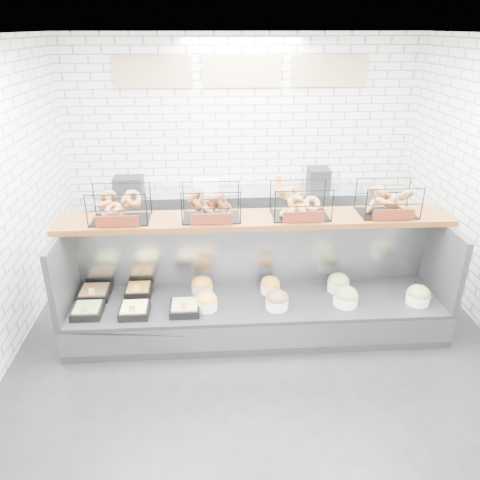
{
  "coord_description": "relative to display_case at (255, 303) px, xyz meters",
  "views": [
    {
      "loc": [
        -0.45,
        -3.97,
        3.07
      ],
      "look_at": [
        -0.17,
        0.45,
        1.03
      ],
      "focal_mm": 35.0,
      "sensor_mm": 36.0,
      "label": 1
    }
  ],
  "objects": [
    {
      "name": "ground",
      "position": [
        0.01,
        -0.34,
        -0.33
      ],
      "size": [
        5.5,
        5.5,
        0.0
      ],
      "primitive_type": "plane",
      "color": "black",
      "rests_on": "ground"
    },
    {
      "name": "room_shell",
      "position": [
        0.01,
        0.26,
        1.73
      ],
      "size": [
        5.02,
        5.51,
        3.01
      ],
      "color": "silver",
      "rests_on": "ground"
    },
    {
      "name": "display_case",
      "position": [
        0.0,
        0.0,
        0.0
      ],
      "size": [
        4.0,
        0.9,
        1.2
      ],
      "color": "black",
      "rests_on": "ground"
    },
    {
      "name": "bagel_shelf",
      "position": [
        0.01,
        0.18,
        1.05
      ],
      "size": [
        4.1,
        0.5,
        0.4
      ],
      "color": "#47260F",
      "rests_on": "display_case"
    },
    {
      "name": "prep_counter",
      "position": [
        -0.0,
        2.09,
        0.14
      ],
      "size": [
        4.0,
        0.6,
        1.2
      ],
      "color": "#93969B",
      "rests_on": "ground"
    }
  ]
}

